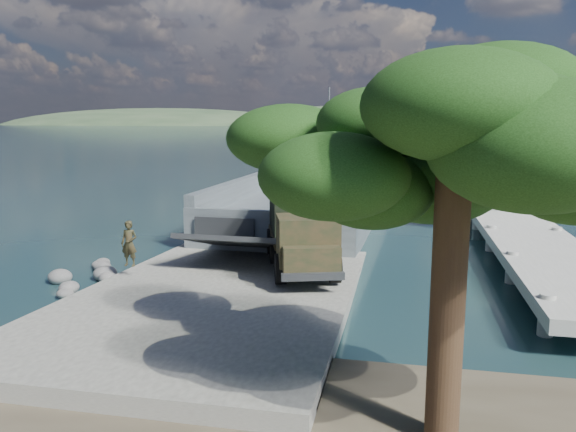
% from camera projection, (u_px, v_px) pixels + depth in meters
% --- Properties ---
extents(ground, '(1400.00, 1400.00, 0.00)m').
position_uv_depth(ground, '(226.00, 295.00, 22.32)').
color(ground, '#1A4040').
rests_on(ground, ground).
extents(boat_ramp, '(10.00, 18.00, 0.50)m').
position_uv_depth(boat_ramp, '(218.00, 296.00, 21.31)').
color(boat_ramp, slate).
rests_on(boat_ramp, ground).
extents(shoreline_rocks, '(3.20, 5.60, 0.90)m').
position_uv_depth(shoreline_rocks, '(92.00, 282.00, 24.03)').
color(shoreline_rocks, '#595956').
rests_on(shoreline_rocks, ground).
extents(distant_headlands, '(1000.00, 240.00, 48.00)m').
position_uv_depth(distant_headlands, '(449.00, 126.00, 552.91)').
color(distant_headlands, '#314A2E').
rests_on(distant_headlands, ground).
extents(pier, '(6.40, 44.00, 6.10)m').
position_uv_depth(pier, '(497.00, 199.00, 37.59)').
color(pier, '#ADAFA4').
rests_on(pier, ground).
extents(landing_craft, '(10.25, 35.89, 10.57)m').
position_uv_depth(landing_craft, '(321.00, 199.00, 42.81)').
color(landing_craft, '#4E575C').
rests_on(landing_craft, ground).
extents(military_truck, '(4.49, 8.09, 3.60)m').
position_uv_depth(military_truck, '(300.00, 226.00, 24.55)').
color(military_truck, black).
rests_on(military_truck, boat_ramp).
extents(soldier, '(0.71, 0.48, 1.90)m').
position_uv_depth(soldier, '(130.00, 253.00, 23.16)').
color(soldier, '#222F1A').
rests_on(soldier, boat_ramp).
extents(sailboat_near, '(2.60, 5.50, 6.45)m').
position_uv_depth(sailboat_near, '(553.00, 192.00, 51.01)').
color(sailboat_near, silver).
rests_on(sailboat_near, ground).
extents(sailboat_far, '(1.73, 5.73, 6.95)m').
position_uv_depth(sailboat_far, '(533.00, 185.00, 55.85)').
color(sailboat_far, silver).
rests_on(sailboat_far, ground).
extents(overhang_tree, '(8.70, 8.01, 7.89)m').
position_uv_depth(overhang_tree, '(423.00, 149.00, 11.12)').
color(overhang_tree, '#362515').
rests_on(overhang_tree, ground).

